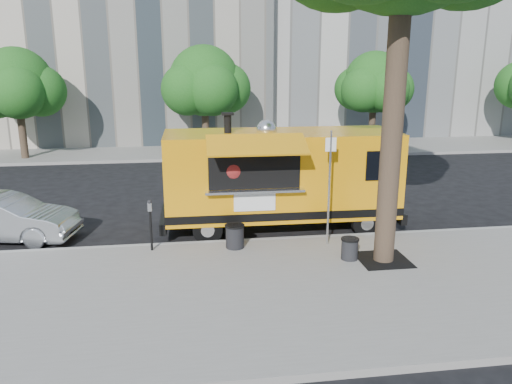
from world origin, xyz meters
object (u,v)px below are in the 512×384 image
sign_post (329,181)px  sedan (4,218)px  trash_bin_right (350,248)px  parking_meter (150,219)px  far_tree_c (374,82)px  food_truck (280,176)px  far_tree_a (17,84)px  far_tree_b (204,81)px  trash_bin_left (235,235)px

sign_post → sedan: size_ratio=0.77×
trash_bin_right → parking_meter: bearing=165.1°
far_tree_c → sign_post: size_ratio=1.74×
sign_post → food_truck: size_ratio=0.43×
sign_post → far_tree_c: bearing=65.2°
far_tree_a → trash_bin_right: bearing=-51.7°
far_tree_a → far_tree_b: size_ratio=0.97×
far_tree_c → sedan: size_ratio=1.34×
trash_bin_right → sign_post: bearing=103.1°
sedan → food_truck: bearing=-79.6°
far_tree_a → parking_meter: size_ratio=4.01×
parking_meter → trash_bin_right: 5.00m
far_tree_c → trash_bin_left: far_tree_c is taller
far_tree_b → trash_bin_right: bearing=-79.6°
far_tree_a → parking_meter: bearing=-62.9°
sign_post → trash_bin_left: (-2.43, 0.09, -1.37)m
sign_post → trash_bin_right: bearing=-76.9°
far_tree_c → food_truck: far_tree_c is taller
far_tree_b → sedan: far_tree_b is taller
trash_bin_right → sedan: bearing=161.4°
far_tree_b → trash_bin_left: 14.55m
far_tree_c → trash_bin_left: bearing=-122.7°
parking_meter → trash_bin_left: bearing=-3.0°
sign_post → parking_meter: sign_post is taller
trash_bin_left → parking_meter: bearing=177.0°
far_tree_c → trash_bin_right: bearing=-112.4°
far_tree_b → trash_bin_right: 15.95m
trash_bin_right → far_tree_a: bearing=128.3°
far_tree_b → parking_meter: far_tree_b is taller
far_tree_a → far_tree_b: 9.01m
food_truck → sedan: bearing=179.7°
trash_bin_left → trash_bin_right: (2.68, -1.17, -0.04)m
far_tree_a → food_truck: 16.22m
sign_post → trash_bin_right: (0.25, -1.08, -1.41)m
far_tree_a → trash_bin_right: (11.80, -14.93, -3.34)m
parking_meter → trash_bin_left: parking_meter is taller
far_tree_a → trash_bin_left: 16.83m
sign_post → trash_bin_right: 1.79m
far_tree_c → sedan: 19.53m
sign_post → sedan: sign_post is taller
parking_meter → trash_bin_right: bearing=-14.9°
food_truck → trash_bin_left: size_ratio=11.37×
far_tree_c → sign_post: bearing=-114.8°
far_tree_c → trash_bin_left: size_ratio=8.53×
far_tree_c → sedan: (-15.06, -12.04, -3.08)m
far_tree_b → sign_post: far_tree_b is taller
trash_bin_left → far_tree_b: bearing=90.5°
food_truck → parking_meter: bearing=-155.7°
parking_meter → sedan: 4.42m
far_tree_b → sedan: 14.12m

